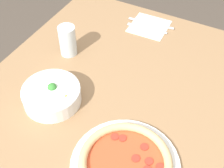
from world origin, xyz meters
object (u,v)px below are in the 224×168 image
object	(u,v)px
knife	(153,24)
pizza	(125,163)
fork	(148,28)
bowl	(52,93)
glass	(68,41)

from	to	relation	value
knife	pizza	bearing A→B (deg)	101.05
fork	pizza	bearing A→B (deg)	102.68
fork	knife	size ratio (longest dim) A/B	0.87
fork	knife	xyz separation A→B (m)	(0.05, -0.01, -0.00)
bowl	glass	world-z (taller)	glass
fork	knife	bearing A→B (deg)	-104.25
knife	glass	xyz separation A→B (m)	(-0.34, 0.23, 0.06)
pizza	glass	world-z (taller)	glass
fork	bowl	bearing A→B (deg)	71.51
pizza	glass	bearing A→B (deg)	50.49
pizza	fork	world-z (taller)	pizza
bowl	glass	distance (m)	0.26
fork	glass	world-z (taller)	glass
pizza	glass	size ratio (longest dim) A/B	2.58
pizza	glass	xyz separation A→B (m)	(0.36, 0.43, 0.05)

